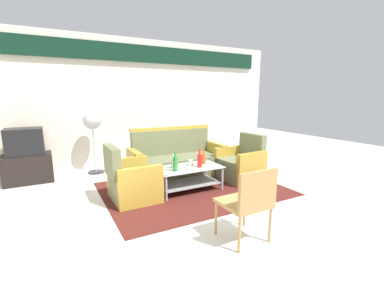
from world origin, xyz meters
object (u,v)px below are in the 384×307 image
armchair_right (241,165)px  pedestal_fan (92,124)px  bottle_clear (173,163)px  television (25,142)px  bottle_red (200,160)px  tv_stand (28,168)px  armchair_left (132,182)px  wicker_chair (249,199)px  couch (177,162)px  bottle_green (175,163)px  bottle_orange (204,159)px  cup (191,163)px

armchair_right → pedestal_fan: size_ratio=0.67×
bottle_clear → television: 2.76m
bottle_red → tv_stand: 3.18m
pedestal_fan → bottle_clear: bearing=-62.1°
armchair_left → wicker_chair: armchair_left is taller
couch → wicker_chair: 2.50m
couch → wicker_chair: couch is taller
bottle_green → tv_stand: size_ratio=0.40×
couch → bottle_orange: size_ratio=7.59×
armchair_left → wicker_chair: size_ratio=1.01×
bottle_red → wicker_chair: size_ratio=0.36×
pedestal_fan → wicker_chair: size_ratio=1.51×
tv_stand → bottle_orange: bearing=-32.9°
bottle_clear → wicker_chair: bearing=-87.8°
bottle_red → bottle_orange: (0.16, 0.15, -0.02)m
couch → wicker_chair: (-0.32, -2.47, 0.18)m
couch → bottle_red: couch is taller
bottle_orange → tv_stand: (-2.70, 1.74, -0.24)m
armchair_right → couch: bearing=51.9°
armchair_left → armchair_right: same height
bottle_orange → bottle_clear: 0.57m
wicker_chair → cup: bearing=81.2°
armchair_right → bottle_clear: (-1.39, 0.01, 0.21)m
tv_stand → pedestal_fan: 1.40m
bottle_green → television: size_ratio=0.52×
bottle_orange → television: television is taller
cup → pedestal_fan: 2.26m
bottle_red → cup: 0.19m
bottle_red → bottle_orange: 0.22m
armchair_left → bottle_orange: armchair_left is taller
television → pedestal_fan: bearing=-177.1°
bottle_red → television: (-2.54, 1.89, 0.23)m
tv_stand → television: size_ratio=1.32×
bottle_green → cup: bearing=25.8°
bottle_orange → bottle_clear: bottle_orange is taller
bottle_clear → tv_stand: size_ratio=0.30×
bottle_clear → pedestal_fan: (-0.95, 1.79, 0.51)m
couch → bottle_orange: bearing=106.0°
pedestal_fan → armchair_left: bearing=-82.0°
television → wicker_chair: television is taller
couch → tv_stand: (-2.52, 1.05, -0.06)m
couch → armchair_right: (1.00, -0.69, -0.03)m
bottle_green → television: (-2.09, 1.91, 0.23)m
cup → bottle_green: bearing=-154.2°
armchair_left → bottle_clear: bearing=89.7°
bottle_green → cup: bottle_green is taller
pedestal_fan → armchair_right: bearing=-37.5°
bottle_orange → pedestal_fan: 2.41m
bottle_red → television: 3.18m
tv_stand → pedestal_fan: (1.18, 0.05, 0.75)m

